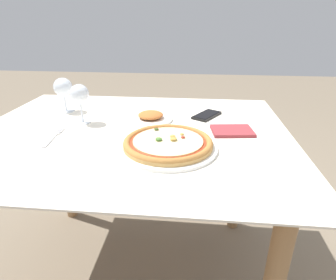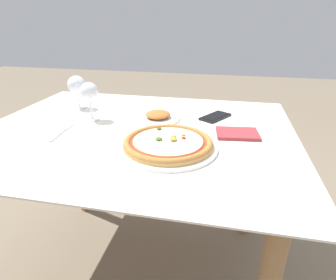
# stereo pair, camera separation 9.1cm
# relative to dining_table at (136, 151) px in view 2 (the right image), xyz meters

# --- Properties ---
(ground_plane) EXTENTS (10.00, 10.00, 0.00)m
(ground_plane) POSITION_rel_dining_table_xyz_m (0.00, 0.00, -0.63)
(ground_plane) COLOR #7A6B56
(dining_table) EXTENTS (1.19, 0.95, 0.72)m
(dining_table) POSITION_rel_dining_table_xyz_m (0.00, 0.00, 0.00)
(dining_table) COLOR #997047
(dining_table) RESTS_ON ground_plane
(pizza_plate) EXTENTS (0.33, 0.33, 0.04)m
(pizza_plate) POSITION_rel_dining_table_xyz_m (0.16, -0.14, 0.11)
(pizza_plate) COLOR white
(pizza_plate) RESTS_ON dining_table
(fork) EXTENTS (0.04, 0.17, 0.00)m
(fork) POSITION_rel_dining_table_xyz_m (-0.26, -0.08, 0.09)
(fork) COLOR silver
(fork) RESTS_ON dining_table
(wine_glass_far_left) EXTENTS (0.07, 0.07, 0.16)m
(wine_glass_far_left) POSITION_rel_dining_table_xyz_m (-0.21, 0.07, 0.21)
(wine_glass_far_left) COLOR silver
(wine_glass_far_left) RESTS_ON dining_table
(wine_glass_far_right) EXTENTS (0.08, 0.08, 0.15)m
(wine_glass_far_right) POSITION_rel_dining_table_xyz_m (-0.34, 0.21, 0.20)
(wine_glass_far_right) COLOR silver
(wine_glass_far_right) RESTS_ON dining_table
(cell_phone) EXTENTS (0.14, 0.16, 0.01)m
(cell_phone) POSITION_rel_dining_table_xyz_m (0.29, 0.20, 0.10)
(cell_phone) COLOR black
(cell_phone) RESTS_ON dining_table
(side_plate) EXTENTS (0.18, 0.18, 0.04)m
(side_plate) POSITION_rel_dining_table_xyz_m (0.06, 0.13, 0.11)
(side_plate) COLOR white
(side_plate) RESTS_ON dining_table
(napkin_folded) EXTENTS (0.16, 0.13, 0.01)m
(napkin_folded) POSITION_rel_dining_table_xyz_m (0.38, 0.03, 0.10)
(napkin_folded) COLOR #933338
(napkin_folded) RESTS_ON dining_table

